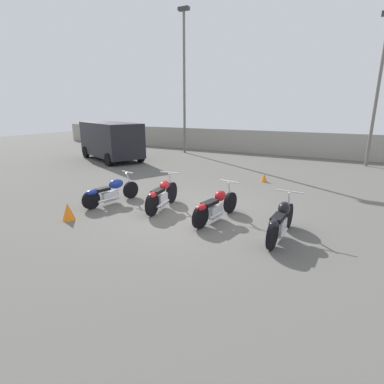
{
  "coord_description": "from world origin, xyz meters",
  "views": [
    {
      "loc": [
        4.03,
        -7.27,
        3.01
      ],
      "look_at": [
        0.0,
        0.08,
        0.65
      ],
      "focal_mm": 28.0,
      "sensor_mm": 36.0,
      "label": 1
    }
  ],
  "objects_px": {
    "parked_van": "(111,139)",
    "traffic_cone_far": "(68,211)",
    "motorcycle_slot_2": "(215,206)",
    "traffic_cone_near": "(264,178)",
    "light_pole_left": "(380,79)",
    "light_pole_right": "(184,73)",
    "motorcycle_slot_1": "(162,195)",
    "motorcycle_slot_3": "(281,221)",
    "motorcycle_slot_0": "(111,192)"
  },
  "relations": [
    {
      "from": "light_pole_left",
      "to": "traffic_cone_far",
      "type": "bearing_deg",
      "value": -119.05
    },
    {
      "from": "light_pole_left",
      "to": "traffic_cone_near",
      "type": "relative_size",
      "value": 20.55
    },
    {
      "from": "motorcycle_slot_1",
      "to": "parked_van",
      "type": "bearing_deg",
      "value": 133.91
    },
    {
      "from": "light_pole_left",
      "to": "motorcycle_slot_2",
      "type": "height_order",
      "value": "light_pole_left"
    },
    {
      "from": "light_pole_left",
      "to": "light_pole_right",
      "type": "relative_size",
      "value": 0.82
    },
    {
      "from": "motorcycle_slot_1",
      "to": "motorcycle_slot_3",
      "type": "distance_m",
      "value": 3.71
    },
    {
      "from": "motorcycle_slot_0",
      "to": "motorcycle_slot_3",
      "type": "relative_size",
      "value": 1.01
    },
    {
      "from": "motorcycle_slot_0",
      "to": "motorcycle_slot_2",
      "type": "distance_m",
      "value": 3.6
    },
    {
      "from": "light_pole_left",
      "to": "traffic_cone_far",
      "type": "relative_size",
      "value": 15.13
    },
    {
      "from": "light_pole_right",
      "to": "traffic_cone_far",
      "type": "bearing_deg",
      "value": -73.88
    },
    {
      "from": "motorcycle_slot_0",
      "to": "traffic_cone_near",
      "type": "relative_size",
      "value": 5.78
    },
    {
      "from": "motorcycle_slot_1",
      "to": "motorcycle_slot_3",
      "type": "xyz_separation_m",
      "value": [
        3.69,
        -0.44,
        -0.0
      ]
    },
    {
      "from": "traffic_cone_far",
      "to": "motorcycle_slot_2",
      "type": "bearing_deg",
      "value": 28.08
    },
    {
      "from": "light_pole_left",
      "to": "motorcycle_slot_3",
      "type": "height_order",
      "value": "light_pole_left"
    },
    {
      "from": "parked_van",
      "to": "traffic_cone_far",
      "type": "xyz_separation_m",
      "value": [
        6.01,
        -8.12,
        -0.97
      ]
    },
    {
      "from": "light_pole_right",
      "to": "motorcycle_slot_0",
      "type": "height_order",
      "value": "light_pole_right"
    },
    {
      "from": "motorcycle_slot_1",
      "to": "motorcycle_slot_3",
      "type": "relative_size",
      "value": 0.98
    },
    {
      "from": "light_pole_left",
      "to": "motorcycle_slot_3",
      "type": "bearing_deg",
      "value": -99.29
    },
    {
      "from": "motorcycle_slot_0",
      "to": "traffic_cone_near",
      "type": "height_order",
      "value": "motorcycle_slot_0"
    },
    {
      "from": "light_pole_left",
      "to": "light_pole_right",
      "type": "bearing_deg",
      "value": -178.08
    },
    {
      "from": "motorcycle_slot_2",
      "to": "traffic_cone_near",
      "type": "xyz_separation_m",
      "value": [
        -0.07,
        5.12,
        -0.23
      ]
    },
    {
      "from": "light_pole_left",
      "to": "traffic_cone_far",
      "type": "xyz_separation_m",
      "value": [
        -7.35,
        -13.23,
        -4.15
      ]
    },
    {
      "from": "traffic_cone_far",
      "to": "traffic_cone_near",
      "type": "bearing_deg",
      "value": 63.34
    },
    {
      "from": "light_pole_right",
      "to": "motorcycle_slot_0",
      "type": "distance_m",
      "value": 12.74
    },
    {
      "from": "parked_van",
      "to": "traffic_cone_far",
      "type": "bearing_deg",
      "value": -120.12
    },
    {
      "from": "light_pole_right",
      "to": "light_pole_left",
      "type": "bearing_deg",
      "value": 1.92
    },
    {
      "from": "light_pole_right",
      "to": "traffic_cone_near",
      "type": "relative_size",
      "value": 24.94
    },
    {
      "from": "light_pole_left",
      "to": "motorcycle_slot_1",
      "type": "relative_size",
      "value": 3.67
    },
    {
      "from": "motorcycle_slot_0",
      "to": "parked_van",
      "type": "bearing_deg",
      "value": 144.4
    },
    {
      "from": "light_pole_right",
      "to": "parked_van",
      "type": "distance_m",
      "value": 6.62
    },
    {
      "from": "light_pole_right",
      "to": "motorcycle_slot_3",
      "type": "bearing_deg",
      "value": -50.91
    },
    {
      "from": "motorcycle_slot_1",
      "to": "light_pole_right",
      "type": "bearing_deg",
      "value": 108.83
    },
    {
      "from": "motorcycle_slot_3",
      "to": "traffic_cone_near",
      "type": "relative_size",
      "value": 5.69
    },
    {
      "from": "traffic_cone_far",
      "to": "motorcycle_slot_3",
      "type": "bearing_deg",
      "value": 16.23
    },
    {
      "from": "motorcycle_slot_2",
      "to": "parked_van",
      "type": "distance_m",
      "value": 11.47
    },
    {
      "from": "light_pole_right",
      "to": "traffic_cone_far",
      "type": "relative_size",
      "value": 18.36
    },
    {
      "from": "motorcycle_slot_2",
      "to": "traffic_cone_near",
      "type": "height_order",
      "value": "motorcycle_slot_2"
    },
    {
      "from": "parked_van",
      "to": "light_pole_left",
      "type": "bearing_deg",
      "value": -45.7
    },
    {
      "from": "light_pole_left",
      "to": "parked_van",
      "type": "xyz_separation_m",
      "value": [
        -13.36,
        -5.11,
        -3.19
      ]
    },
    {
      "from": "motorcycle_slot_3",
      "to": "parked_van",
      "type": "relative_size",
      "value": 0.4
    },
    {
      "from": "light_pole_right",
      "to": "traffic_cone_far",
      "type": "height_order",
      "value": "light_pole_right"
    },
    {
      "from": "light_pole_right",
      "to": "traffic_cone_near",
      "type": "distance_m",
      "value": 10.58
    },
    {
      "from": "parked_van",
      "to": "traffic_cone_far",
      "type": "relative_size",
      "value": 10.48
    },
    {
      "from": "motorcycle_slot_2",
      "to": "traffic_cone_near",
      "type": "relative_size",
      "value": 5.92
    },
    {
      "from": "light_pole_right",
      "to": "motorcycle_slot_1",
      "type": "height_order",
      "value": "light_pole_right"
    },
    {
      "from": "light_pole_right",
      "to": "motorcycle_slot_2",
      "type": "xyz_separation_m",
      "value": [
        7.32,
        -10.94,
        -4.81
      ]
    },
    {
      "from": "traffic_cone_far",
      "to": "light_pole_right",
      "type": "bearing_deg",
      "value": 106.12
    },
    {
      "from": "motorcycle_slot_3",
      "to": "light_pole_left",
      "type": "bearing_deg",
      "value": 82.81
    },
    {
      "from": "motorcycle_slot_2",
      "to": "traffic_cone_far",
      "type": "distance_m",
      "value": 4.08
    },
    {
      "from": "light_pole_left",
      "to": "motorcycle_slot_2",
      "type": "relative_size",
      "value": 3.47
    }
  ]
}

